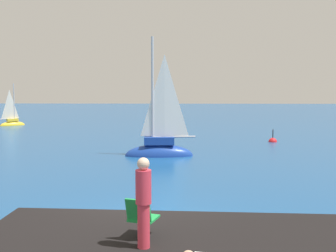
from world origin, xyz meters
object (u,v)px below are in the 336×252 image
(sailboat_near, at_px, (159,149))
(marker_buoy, at_px, (273,142))
(person_standing, at_px, (143,200))
(sailboat_far, at_px, (12,123))
(beach_chair, at_px, (141,215))

(sailboat_near, height_order, marker_buoy, sailboat_near)
(sailboat_near, distance_m, person_standing, 15.20)
(sailboat_far, height_order, marker_buoy, sailboat_far)
(sailboat_near, xyz_separation_m, marker_buoy, (7.38, 5.89, -0.37))
(sailboat_near, height_order, person_standing, sailboat_near)
(beach_chair, bearing_deg, person_standing, -152.01)
(sailboat_far, relative_size, marker_buoy, 3.92)
(sailboat_far, bearing_deg, person_standing, -102.03)
(sailboat_far, distance_m, person_standing, 35.81)
(person_standing, xyz_separation_m, beach_chair, (-0.08, 0.46, -0.42))
(person_standing, relative_size, beach_chair, 2.03)
(sailboat_far, distance_m, marker_buoy, 25.05)
(person_standing, height_order, beach_chair, person_standing)
(sailboat_near, height_order, sailboat_far, sailboat_near)
(sailboat_far, distance_m, beach_chair, 35.35)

